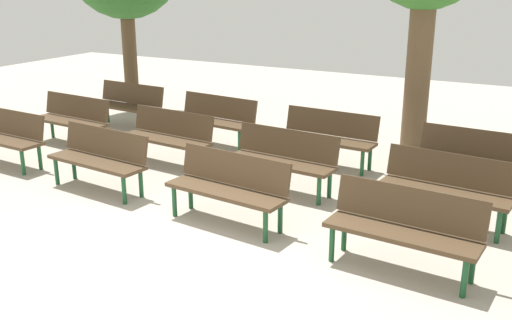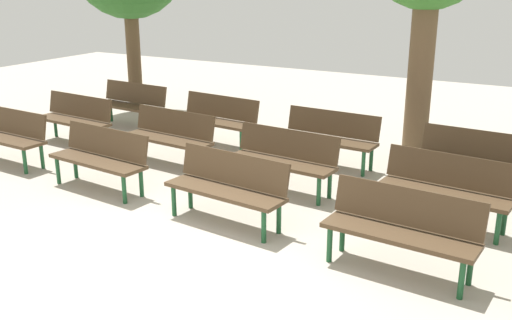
# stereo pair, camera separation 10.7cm
# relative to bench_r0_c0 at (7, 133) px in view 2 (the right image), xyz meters

# --- Properties ---
(ground_plane) EXTENTS (26.32, 26.32, 0.00)m
(ground_plane) POSITION_rel_bench_r0_c0_xyz_m (4.31, -1.88, -0.50)
(ground_plane) COLOR #B2A899
(bench_r0_c0) EXTENTS (1.62, 0.57, 0.87)m
(bench_r0_c0) POSITION_rel_bench_r0_c0_xyz_m (0.00, 0.00, 0.00)
(bench_r0_c0) COLOR #4C3823
(bench_r0_c0) RESTS_ON ground_plane
(bench_r0_c1) EXTENTS (1.64, 0.63, 0.87)m
(bench_r0_c1) POSITION_rel_bench_r0_c0_xyz_m (2.19, -0.17, 0.00)
(bench_r0_c1) COLOR #4C3823
(bench_r0_c1) RESTS_ON ground_plane
(bench_r0_c2) EXTENTS (1.64, 0.64, 0.87)m
(bench_r0_c2) POSITION_rel_bench_r0_c0_xyz_m (4.43, -0.32, 0.00)
(bench_r0_c2) COLOR #4C3823
(bench_r0_c2) RESTS_ON ground_plane
(bench_r0_c3) EXTENTS (1.63, 0.59, 0.87)m
(bench_r0_c3) POSITION_rel_bench_r0_c0_xyz_m (6.66, -0.50, 0.00)
(bench_r0_c3) COLOR #4C3823
(bench_r0_c3) RESTS_ON ground_plane
(bench_r1_c0) EXTENTS (1.63, 0.60, 0.87)m
(bench_r1_c0) POSITION_rel_bench_r0_c0_xyz_m (0.10, 1.39, 0.00)
(bench_r1_c0) COLOR #4C3823
(bench_r1_c0) RESTS_ON ground_plane
(bench_r1_c1) EXTENTS (1.64, 0.62, 0.87)m
(bench_r1_c1) POSITION_rel_bench_r0_c0_xyz_m (2.35, 1.25, 0.00)
(bench_r1_c1) COLOR #4C3823
(bench_r1_c1) RESTS_ON ground_plane
(bench_r1_c2) EXTENTS (1.63, 0.60, 0.87)m
(bench_r1_c2) POSITION_rel_bench_r0_c0_xyz_m (4.51, 1.04, 0.00)
(bench_r1_c2) COLOR #4C3823
(bench_r1_c2) RESTS_ON ground_plane
(bench_r1_c3) EXTENTS (1.64, 0.62, 0.87)m
(bench_r1_c3) POSITION_rel_bench_r0_c0_xyz_m (6.79, 0.95, 0.00)
(bench_r1_c3) COLOR #4C3823
(bench_r1_c3) RESTS_ON ground_plane
(bench_r2_c0) EXTENTS (1.63, 0.59, 0.87)m
(bench_r2_c0) POSITION_rel_bench_r0_c0_xyz_m (0.18, 2.83, 0.00)
(bench_r2_c0) COLOR #4C3823
(bench_r2_c0) RESTS_ON ground_plane
(bench_r2_c1) EXTENTS (1.64, 0.63, 0.87)m
(bench_r2_c1) POSITION_rel_bench_r0_c0_xyz_m (2.39, 2.61, 0.00)
(bench_r2_c1) COLOR #4C3823
(bench_r2_c1) RESTS_ON ground_plane
(bench_r2_c2) EXTENTS (1.62, 0.56, 0.87)m
(bench_r2_c2) POSITION_rel_bench_r0_c0_xyz_m (4.62, 2.46, 0.00)
(bench_r2_c2) COLOR #4C3823
(bench_r2_c2) RESTS_ON ground_plane
(bench_r2_c3) EXTENTS (1.63, 0.58, 0.87)m
(bench_r2_c3) POSITION_rel_bench_r0_c0_xyz_m (6.90, 2.33, 0.00)
(bench_r2_c3) COLOR #4C3823
(bench_r2_c3) RESTS_ON ground_plane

